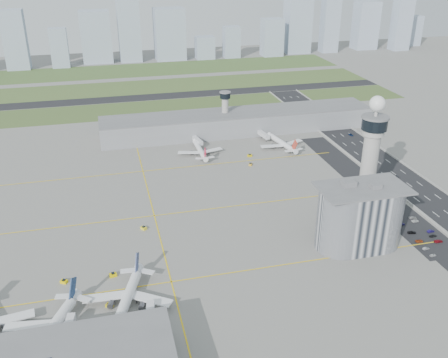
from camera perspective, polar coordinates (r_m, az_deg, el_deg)
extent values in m
plane|color=gray|center=(252.52, 1.96, -6.37)|extent=(1000.00, 1000.00, 0.00)
cube|color=#3E5628|center=(452.99, -8.46, 7.96)|extent=(480.00, 50.00, 0.08)
cube|color=#3D5227|center=(524.91, -9.41, 10.28)|extent=(480.00, 60.00, 0.08)
cube|color=#49622E|center=(602.45, -10.17, 12.14)|extent=(480.00, 70.00, 0.08)
cube|color=black|center=(488.35, -8.96, 9.20)|extent=(480.00, 22.00, 0.10)
cube|color=black|center=(301.71, 23.49, -3.03)|extent=(28.00, 500.00, 0.10)
cube|color=#9E9E99|center=(293.51, 21.31, -3.31)|extent=(0.60, 500.00, 1.20)
cube|color=black|center=(280.75, 20.56, -4.64)|extent=(18.00, 260.00, 0.08)
cube|color=black|center=(271.39, 21.58, -5.89)|extent=(20.00, 44.00, 0.10)
cube|color=yellow|center=(221.35, -6.04, -11.61)|extent=(260.00, 0.60, 0.01)
cube|color=yellow|center=(271.58, -7.97, -4.18)|extent=(260.00, 0.60, 0.01)
cube|color=yellow|center=(325.15, -9.25, 0.87)|extent=(260.00, 0.60, 0.01)
cube|color=yellow|center=(271.58, -7.97, -4.18)|extent=(0.60, 260.00, 0.01)
cylinder|color=#ADAAA5|center=(274.49, 16.17, 0.94)|extent=(8.40, 8.40, 48.00)
cylinder|color=#ADAAA5|center=(266.60, 16.73, 5.26)|extent=(11.00, 11.00, 4.00)
cylinder|color=black|center=(265.34, 16.84, 6.07)|extent=(13.00, 13.00, 6.00)
cylinder|color=slate|center=(264.27, 16.93, 6.78)|extent=(14.00, 14.00, 1.00)
cylinder|color=#ADAAA5|center=(263.54, 17.00, 7.30)|extent=(1.60, 1.60, 5.00)
sphere|color=white|center=(262.28, 17.12, 8.23)|extent=(8.00, 8.00, 8.00)
cylinder|color=#ADAAA5|center=(386.31, 0.13, 7.39)|extent=(5.00, 5.00, 28.00)
cylinder|color=black|center=(381.99, 0.13, 9.53)|extent=(8.00, 8.00, 4.00)
cylinder|color=slate|center=(381.33, 0.13, 9.89)|extent=(8.60, 8.60, 0.80)
cube|color=#B2B2B7|center=(245.94, 15.22, -4.22)|extent=(18.00, 24.00, 30.00)
cylinder|color=#B2B2B7|center=(241.94, 13.35, -4.51)|extent=(24.00, 24.00, 30.00)
cylinder|color=#B2B2B7|center=(250.21, 17.03, -3.93)|extent=(24.00, 24.00, 30.00)
cube|color=slate|center=(239.00, 15.63, -0.99)|extent=(42.00, 24.00, 0.80)
cube|color=slate|center=(237.89, 14.07, -0.50)|extent=(6.00, 5.00, 3.00)
cube|color=slate|center=(239.33, 16.94, -0.78)|extent=(5.00, 4.00, 2.40)
cube|color=gray|center=(388.99, 1.64, 6.50)|extent=(210.00, 32.00, 15.00)
cube|color=slate|center=(386.53, 1.65, 7.61)|extent=(210.00, 32.00, 0.80)
imported|color=silver|center=(255.46, 22.76, -8.03)|extent=(3.28, 1.57, 1.08)
imported|color=gray|center=(259.35, 22.09, -7.36)|extent=(3.69, 1.70, 1.17)
imported|color=#A94318|center=(264.24, 21.43, -6.62)|extent=(4.13, 2.24, 1.10)
imported|color=black|center=(270.23, 20.67, -5.73)|extent=(4.50, 2.44, 1.24)
imported|color=navy|center=(276.19, 19.68, -4.88)|extent=(3.42, 1.60, 1.13)
imported|color=silver|center=(280.91, 18.79, -4.19)|extent=(4.02, 1.97, 1.27)
imported|color=maroon|center=(267.55, 23.31, -6.54)|extent=(4.45, 1.83, 1.29)
imported|color=black|center=(271.12, 22.77, -5.99)|extent=(3.91, 1.73, 1.31)
imported|color=#150D47|center=(274.80, 22.54, -5.52)|extent=(4.04, 1.83, 1.29)
imported|color=silver|center=(281.71, 21.01, -4.49)|extent=(4.01, 1.93, 1.10)
imported|color=gray|center=(284.31, 20.77, -4.16)|extent=(4.35, 2.12, 1.22)
imported|color=black|center=(330.90, 19.19, 0.28)|extent=(1.57, 3.42, 1.09)
imported|color=navy|center=(394.65, 14.31, 4.93)|extent=(2.64, 4.66, 1.23)
imported|color=gray|center=(442.17, 8.90, 7.59)|extent=(1.50, 3.66, 1.24)
cube|color=#9EADC1|center=(639.97, -22.78, 14.45)|extent=(25.49, 20.39, 66.89)
cube|color=#9EADC1|center=(635.16, -18.30, 14.04)|extent=(20.04, 16.03, 45.20)
cube|color=#9EADC1|center=(651.21, -14.41, 15.47)|extent=(35.76, 28.61, 61.22)
cube|color=#9EADC1|center=(645.64, -10.82, 16.72)|extent=(26.33, 21.06, 83.39)
cube|color=#9EADC1|center=(653.05, -6.24, 16.15)|extent=(36.96, 29.57, 62.11)
cube|color=#9EADC1|center=(654.97, -2.20, 14.77)|extent=(23.01, 18.41, 27.75)
cube|color=#9EADC1|center=(661.73, 0.87, 15.39)|extent=(20.22, 16.18, 38.97)
cube|color=#9EADC1|center=(674.97, 5.52, 15.81)|extent=(26.14, 20.92, 46.89)
cube|color=#9EADC1|center=(697.38, 8.42, 17.40)|extent=(32.26, 25.81, 81.20)
cube|color=#9EADC1|center=(709.54, 12.00, 16.76)|extent=(21.59, 17.28, 68.75)
cube|color=#9EADC1|center=(744.68, 15.88, 16.54)|extent=(30.25, 24.20, 63.40)
cube|color=#9EADC1|center=(749.58, 19.62, 16.43)|extent=(23.04, 18.43, 71.56)
cube|color=#9EADC1|center=(794.27, 20.68, 15.58)|extent=(22.64, 18.11, 41.06)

